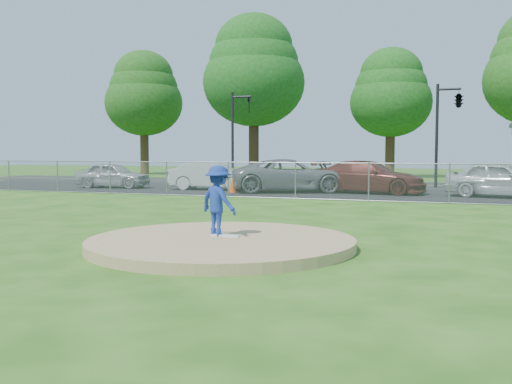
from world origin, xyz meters
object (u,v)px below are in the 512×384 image
(parked_car_gray, at_px, (291,176))
(traffic_signal_center, at_px, (456,102))
(tree_left, at_px, (254,70))
(parked_car_white, at_px, (213,176))
(parked_car_silver, at_px, (113,175))
(traffic_cone, at_px, (233,185))
(pitcher, at_px, (218,201))
(tree_far_left, at_px, (144,93))
(parked_car_darkred, at_px, (369,177))
(parked_car_pearl, at_px, (501,180))
(traffic_signal_left, at_px, (236,129))
(tree_center, at_px, (391,92))

(parked_car_gray, bearing_deg, traffic_signal_center, -75.11)
(traffic_signal_center, height_order, parked_car_gray, traffic_signal_center)
(tree_left, height_order, parked_car_white, tree_left)
(tree_left, xyz_separation_m, parked_car_silver, (-2.41, -15.28, -7.55))
(traffic_cone, bearing_deg, pitcher, -68.32)
(tree_far_left, xyz_separation_m, parked_car_white, (14.38, -16.92, -6.32))
(parked_car_darkred, height_order, parked_car_pearl, same)
(parked_car_pearl, bearing_deg, parked_car_white, 103.13)
(traffic_cone, bearing_deg, parked_car_silver, 170.97)
(traffic_signal_left, xyz_separation_m, parked_car_pearl, (14.71, -6.22, -2.59))
(tree_center, height_order, traffic_cone, tree_center)
(parked_car_white, bearing_deg, parked_car_gray, -98.84)
(tree_center, distance_m, parked_car_silver, 22.84)
(parked_car_silver, bearing_deg, traffic_signal_left, -43.54)
(pitcher, bearing_deg, tree_center, -63.98)
(traffic_signal_center, bearing_deg, parked_car_pearl, -72.32)
(parked_car_gray, xyz_separation_m, parked_car_darkred, (3.70, 0.48, -0.03))
(traffic_signal_center, height_order, parked_car_pearl, traffic_signal_center)
(parked_car_white, bearing_deg, tree_center, -26.80)
(parked_car_white, xyz_separation_m, parked_car_gray, (4.23, -0.17, 0.07))
(traffic_cone, bearing_deg, tree_far_left, 131.15)
(traffic_cone, distance_m, parked_car_darkred, 6.44)
(parked_car_silver, relative_size, parked_car_darkred, 0.77)
(tree_far_left, height_order, tree_center, tree_far_left)
(traffic_signal_left, height_order, parked_car_pearl, traffic_signal_left)
(tree_left, bearing_deg, traffic_cone, -72.65)
(parked_car_silver, distance_m, parked_car_white, 5.80)
(tree_far_left, distance_m, parked_car_darkred, 28.51)
(tree_left, distance_m, traffic_signal_left, 10.48)
(traffic_signal_left, bearing_deg, parked_car_pearl, -22.91)
(traffic_signal_center, height_order, traffic_cone, traffic_signal_center)
(traffic_signal_left, distance_m, parked_car_pearl, 16.18)
(parked_car_white, bearing_deg, traffic_signal_center, -69.47)
(traffic_cone, height_order, parked_car_pearl, parked_car_pearl)
(tree_far_left, relative_size, tree_center, 1.09)
(tree_center, xyz_separation_m, parked_car_darkred, (1.30, -17.61, -5.70))
(parked_car_silver, bearing_deg, parked_car_pearl, -96.87)
(tree_left, height_order, parked_car_gray, tree_left)
(parked_car_silver, height_order, parked_car_pearl, parked_car_pearl)
(parked_car_silver, height_order, parked_car_gray, parked_car_gray)
(parked_car_pearl, bearing_deg, traffic_signal_center, 32.08)
(traffic_signal_left, xyz_separation_m, pitcher, (8.58, -21.74, -2.43))
(tree_center, distance_m, parked_car_gray, 19.11)
(parked_car_white, relative_size, parked_car_gray, 0.77)
(traffic_signal_left, height_order, traffic_cone, traffic_signal_left)
(tree_left, relative_size, parked_car_pearl, 2.81)
(tree_far_left, height_order, tree_left, tree_left)
(traffic_signal_left, distance_m, parked_car_darkred, 10.97)
(tree_left, bearing_deg, parked_car_white, -77.25)
(pitcher, xyz_separation_m, traffic_cone, (-5.67, 14.26, -0.54))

